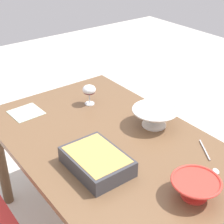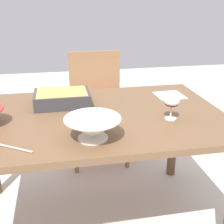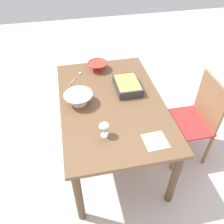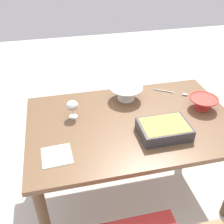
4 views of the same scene
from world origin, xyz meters
The scene contains 8 objects.
ground_plane centered at (0.00, 0.00, 0.00)m, with size 8.00×8.00×0.00m, color beige.
dining_table centered at (0.00, 0.00, 0.63)m, with size 1.46×0.94×0.73m.
wine_glass centered at (-0.40, 0.14, 0.82)m, with size 0.08×0.08×0.13m.
casserole_dish centered at (0.16, -0.19, 0.77)m, with size 0.32×0.23×0.08m.
mixing_bowl centered at (0.56, 0.04, 0.78)m, with size 0.21×0.21×0.09m.
small_bowl centered at (0.04, 0.29, 0.79)m, with size 0.26×0.26×0.11m.
serving_spoon centered at (0.47, 0.27, 0.74)m, with size 0.25×0.17×0.01m.
napkin centered at (-0.54, -0.23, 0.73)m, with size 0.18×0.18×0.00m, color #B2CCB7.
Camera 4 is at (-0.47, -1.42, 1.84)m, focal length 42.11 mm.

